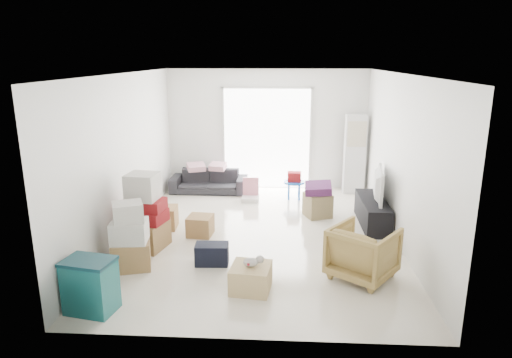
{
  "coord_description": "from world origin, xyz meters",
  "views": [
    {
      "loc": [
        0.34,
        -7.3,
        2.96
      ],
      "look_at": [
        -0.09,
        0.2,
        0.94
      ],
      "focal_mm": 32.0,
      "sensor_mm": 36.0,
      "label": 1
    }
  ],
  "objects_px": {
    "sofa": "(209,178)",
    "storage_bins": "(90,286)",
    "armchair": "(363,250)",
    "kids_table": "(294,180)",
    "wood_crate": "(251,278)",
    "ac_tower": "(355,154)",
    "tv_console": "(372,212)",
    "ottoman": "(318,205)",
    "television": "(374,196)"
  },
  "relations": [
    {
      "from": "ac_tower",
      "to": "tv_console",
      "type": "height_order",
      "value": "ac_tower"
    },
    {
      "from": "storage_bins",
      "to": "sofa",
      "type": "bearing_deg",
      "value": 83.01
    },
    {
      "from": "ac_tower",
      "to": "storage_bins",
      "type": "bearing_deg",
      "value": -126.62
    },
    {
      "from": "sofa",
      "to": "kids_table",
      "type": "xyz_separation_m",
      "value": [
        1.9,
        -0.39,
        0.08
      ]
    },
    {
      "from": "storage_bins",
      "to": "television",
      "type": "bearing_deg",
      "value": 38.82
    },
    {
      "from": "wood_crate",
      "to": "ac_tower",
      "type": "bearing_deg",
      "value": 66.46
    },
    {
      "from": "ac_tower",
      "to": "sofa",
      "type": "bearing_deg",
      "value": -177.34
    },
    {
      "from": "ottoman",
      "to": "kids_table",
      "type": "relative_size",
      "value": 0.77
    },
    {
      "from": "ottoman",
      "to": "wood_crate",
      "type": "xyz_separation_m",
      "value": [
        -1.08,
        -2.91,
        -0.06
      ]
    },
    {
      "from": "tv_console",
      "to": "wood_crate",
      "type": "bearing_deg",
      "value": -128.99
    },
    {
      "from": "tv_console",
      "to": "ottoman",
      "type": "distance_m",
      "value": 1.04
    },
    {
      "from": "tv_console",
      "to": "kids_table",
      "type": "distance_m",
      "value": 2.05
    },
    {
      "from": "sofa",
      "to": "storage_bins",
      "type": "relative_size",
      "value": 2.56
    },
    {
      "from": "television",
      "to": "kids_table",
      "type": "distance_m",
      "value": 2.05
    },
    {
      "from": "storage_bins",
      "to": "kids_table",
      "type": "bearing_deg",
      "value": 61.52
    },
    {
      "from": "kids_table",
      "to": "ac_tower",
      "type": "bearing_deg",
      "value": 22.07
    },
    {
      "from": "sofa",
      "to": "armchair",
      "type": "distance_m",
      "value": 4.83
    },
    {
      "from": "television",
      "to": "ottoman",
      "type": "bearing_deg",
      "value": 75.88
    },
    {
      "from": "armchair",
      "to": "wood_crate",
      "type": "bearing_deg",
      "value": 53.26
    },
    {
      "from": "tv_console",
      "to": "wood_crate",
      "type": "height_order",
      "value": "tv_console"
    },
    {
      "from": "tv_console",
      "to": "ac_tower",
      "type": "bearing_deg",
      "value": 91.4
    },
    {
      "from": "storage_bins",
      "to": "ottoman",
      "type": "height_order",
      "value": "storage_bins"
    },
    {
      "from": "ac_tower",
      "to": "ottoman",
      "type": "relative_size",
      "value": 3.91
    },
    {
      "from": "tv_console",
      "to": "wood_crate",
      "type": "distance_m",
      "value": 3.24
    },
    {
      "from": "ottoman",
      "to": "kids_table",
      "type": "xyz_separation_m",
      "value": [
        -0.42,
        1.1,
        0.19
      ]
    },
    {
      "from": "sofa",
      "to": "wood_crate",
      "type": "xyz_separation_m",
      "value": [
        1.25,
        -4.41,
        -0.17
      ]
    },
    {
      "from": "storage_bins",
      "to": "kids_table",
      "type": "distance_m",
      "value": 5.28
    },
    {
      "from": "television",
      "to": "sofa",
      "type": "distance_m",
      "value": 3.8
    },
    {
      "from": "television",
      "to": "kids_table",
      "type": "height_order",
      "value": "television"
    },
    {
      "from": "ottoman",
      "to": "kids_table",
      "type": "bearing_deg",
      "value": 111.02
    },
    {
      "from": "storage_bins",
      "to": "kids_table",
      "type": "relative_size",
      "value": 1.14
    },
    {
      "from": "sofa",
      "to": "wood_crate",
      "type": "height_order",
      "value": "sofa"
    },
    {
      "from": "ac_tower",
      "to": "television",
      "type": "bearing_deg",
      "value": -88.6
    },
    {
      "from": "ottoman",
      "to": "wood_crate",
      "type": "height_order",
      "value": "ottoman"
    },
    {
      "from": "armchair",
      "to": "kids_table",
      "type": "height_order",
      "value": "armchair"
    },
    {
      "from": "television",
      "to": "kids_table",
      "type": "xyz_separation_m",
      "value": [
        -1.38,
        1.5,
        -0.13
      ]
    },
    {
      "from": "sofa",
      "to": "armchair",
      "type": "bearing_deg",
      "value": -54.27
    },
    {
      "from": "wood_crate",
      "to": "tv_console",
      "type": "bearing_deg",
      "value": 51.01
    },
    {
      "from": "armchair",
      "to": "ottoman",
      "type": "distance_m",
      "value": 2.52
    },
    {
      "from": "armchair",
      "to": "storage_bins",
      "type": "bearing_deg",
      "value": 54.52
    },
    {
      "from": "ottoman",
      "to": "armchair",
      "type": "bearing_deg",
      "value": -80.06
    },
    {
      "from": "tv_console",
      "to": "armchair",
      "type": "distance_m",
      "value": 2.15
    },
    {
      "from": "television",
      "to": "armchair",
      "type": "xyz_separation_m",
      "value": [
        -0.52,
        -2.07,
        -0.13
      ]
    },
    {
      "from": "ac_tower",
      "to": "wood_crate",
      "type": "distance_m",
      "value": 5.02
    },
    {
      "from": "kids_table",
      "to": "tv_console",
      "type": "bearing_deg",
      "value": -47.39
    },
    {
      "from": "storage_bins",
      "to": "ottoman",
      "type": "xyz_separation_m",
      "value": [
        2.94,
        3.54,
        -0.11
      ]
    },
    {
      "from": "tv_console",
      "to": "storage_bins",
      "type": "height_order",
      "value": "storage_bins"
    },
    {
      "from": "sofa",
      "to": "kids_table",
      "type": "relative_size",
      "value": 2.91
    },
    {
      "from": "ac_tower",
      "to": "ottoman",
      "type": "distance_m",
      "value": 1.99
    },
    {
      "from": "storage_bins",
      "to": "tv_console",
      "type": "bearing_deg",
      "value": 38.82
    }
  ]
}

